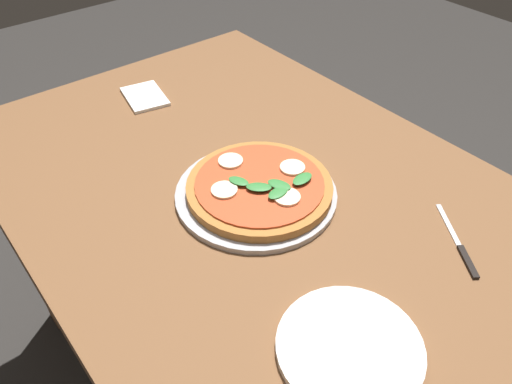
# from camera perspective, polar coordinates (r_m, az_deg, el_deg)

# --- Properties ---
(ground_plane) EXTENTS (6.00, 6.00, 0.00)m
(ground_plane) POSITION_cam_1_polar(r_m,az_deg,el_deg) (1.58, -0.45, -19.73)
(ground_plane) COLOR #2D2B28
(dining_table) EXTENTS (1.23, 0.86, 0.73)m
(dining_table) POSITION_cam_1_polar(r_m,az_deg,el_deg) (1.08, -0.62, -3.32)
(dining_table) COLOR brown
(dining_table) RESTS_ON ground_plane
(serving_tray) EXTENTS (0.31, 0.31, 0.01)m
(serving_tray) POSITION_cam_1_polar(r_m,az_deg,el_deg) (0.98, 0.00, -0.18)
(serving_tray) COLOR #B2B2B7
(serving_tray) RESTS_ON dining_table
(pizza) EXTENTS (0.28, 0.28, 0.03)m
(pizza) POSITION_cam_1_polar(r_m,az_deg,el_deg) (0.96, 0.41, 0.63)
(pizza) COLOR #B27033
(pizza) RESTS_ON serving_tray
(plate_white) EXTENTS (0.21, 0.21, 0.01)m
(plate_white) POSITION_cam_1_polar(r_m,az_deg,el_deg) (0.76, 10.50, -16.90)
(plate_white) COLOR white
(plate_white) RESTS_ON dining_table
(napkin) EXTENTS (0.15, 0.11, 0.01)m
(napkin) POSITION_cam_1_polar(r_m,az_deg,el_deg) (1.31, -12.54, 10.43)
(napkin) COLOR white
(napkin) RESTS_ON dining_table
(knife) EXTENTS (0.15, 0.11, 0.01)m
(knife) POSITION_cam_1_polar(r_m,az_deg,el_deg) (0.95, 22.11, -5.93)
(knife) COLOR black
(knife) RESTS_ON dining_table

